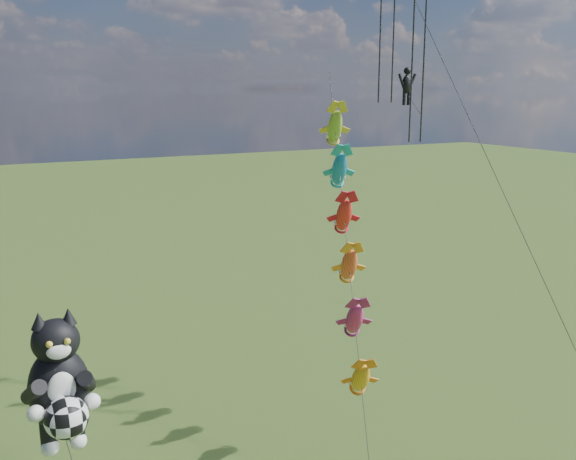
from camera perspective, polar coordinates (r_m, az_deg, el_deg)
name	(u,v)px	position (r m, az deg, el deg)	size (l,w,h in m)	color
cat_kite_rig	(60,385)	(22.07, -19.61, -12.85)	(2.44, 4.04, 10.95)	brown
fish_windsock_rig	(346,240)	(31.27, 5.22, -0.93)	(6.52, 14.67, 18.64)	brown
parafoil_rig	(411,66)	(32.66, 10.91, 14.16)	(2.65, 17.39, 25.84)	brown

